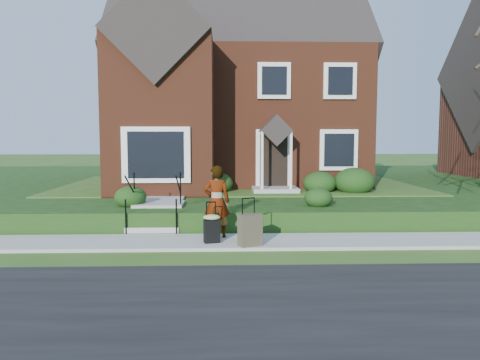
{
  "coord_description": "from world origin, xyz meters",
  "views": [
    {
      "loc": [
        -0.6,
        -11.13,
        2.57
      ],
      "look_at": [
        -0.17,
        2.0,
        1.36
      ],
      "focal_mm": 35.0,
      "sensor_mm": 36.0,
      "label": 1
    }
  ],
  "objects_px": {
    "front_steps": "(157,212)",
    "suitcase_olive": "(250,230)",
    "woman": "(217,201)",
    "suitcase_black": "(212,227)"
  },
  "relations": [
    {
      "from": "front_steps",
      "to": "woman",
      "type": "distance_m",
      "value": 2.31
    },
    {
      "from": "woman",
      "to": "suitcase_black",
      "type": "relative_size",
      "value": 1.85
    },
    {
      "from": "woman",
      "to": "front_steps",
      "type": "bearing_deg",
      "value": -42.4
    },
    {
      "from": "front_steps",
      "to": "suitcase_black",
      "type": "height_order",
      "value": "front_steps"
    },
    {
      "from": "suitcase_olive",
      "to": "front_steps",
      "type": "bearing_deg",
      "value": 111.42
    },
    {
      "from": "front_steps",
      "to": "suitcase_olive",
      "type": "relative_size",
      "value": 1.82
    },
    {
      "from": "front_steps",
      "to": "suitcase_olive",
      "type": "distance_m",
      "value": 3.47
    },
    {
      "from": "suitcase_black",
      "to": "suitcase_olive",
      "type": "height_order",
      "value": "suitcase_olive"
    },
    {
      "from": "woman",
      "to": "suitcase_olive",
      "type": "xyz_separation_m",
      "value": [
        0.78,
        -0.95,
        -0.53
      ]
    },
    {
      "from": "suitcase_black",
      "to": "front_steps",
      "type": "bearing_deg",
      "value": 111.18
    }
  ]
}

